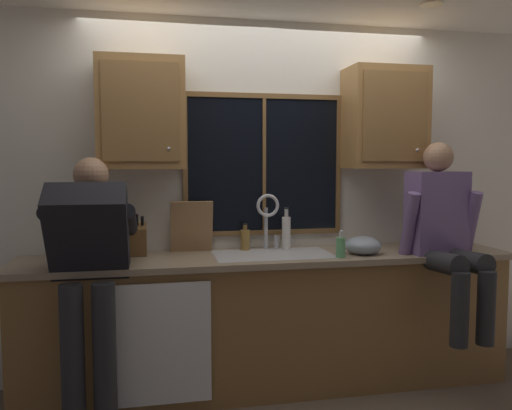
% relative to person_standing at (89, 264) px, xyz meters
% --- Properties ---
extents(back_wall, '(5.67, 0.12, 2.55)m').
position_rel_person_standing_xyz_m(back_wall, '(1.14, 0.68, 0.31)').
color(back_wall, silver).
rests_on(back_wall, floor).
extents(ceiling_downlight_right, '(0.14, 0.14, 0.01)m').
position_rel_person_standing_xyz_m(ceiling_downlight_right, '(2.12, 0.02, 1.58)').
color(ceiling_downlight_right, '#FFEAB2').
extents(window_glass, '(1.10, 0.02, 0.95)m').
position_rel_person_standing_xyz_m(window_glass, '(1.16, 0.61, 0.56)').
color(window_glass, black).
extents(window_frame_top, '(1.17, 0.02, 0.04)m').
position_rel_person_standing_xyz_m(window_frame_top, '(1.16, 0.60, 1.05)').
color(window_frame_top, brown).
extents(window_frame_bottom, '(1.17, 0.02, 0.04)m').
position_rel_person_standing_xyz_m(window_frame_bottom, '(1.16, 0.60, 0.07)').
color(window_frame_bottom, brown).
extents(window_frame_left, '(0.03, 0.02, 0.95)m').
position_rel_person_standing_xyz_m(window_frame_left, '(0.59, 0.60, 0.56)').
color(window_frame_left, brown).
extents(window_frame_right, '(0.03, 0.02, 0.95)m').
position_rel_person_standing_xyz_m(window_frame_right, '(1.73, 0.60, 0.56)').
color(window_frame_right, brown).
extents(window_mullion_center, '(0.02, 0.02, 0.95)m').
position_rel_person_standing_xyz_m(window_mullion_center, '(1.16, 0.60, 0.56)').
color(window_mullion_center, brown).
extents(lower_cabinet_run, '(3.27, 0.58, 0.88)m').
position_rel_person_standing_xyz_m(lower_cabinet_run, '(1.14, 0.33, -0.53)').
color(lower_cabinet_run, olive).
rests_on(lower_cabinet_run, floor).
extents(countertop, '(3.33, 0.62, 0.04)m').
position_rel_person_standing_xyz_m(countertop, '(1.14, 0.31, -0.07)').
color(countertop, gray).
rests_on(countertop, lower_cabinet_run).
extents(dishwasher_front, '(0.60, 0.02, 0.74)m').
position_rel_person_standing_xyz_m(dishwasher_front, '(0.40, 0.01, -0.51)').
color(dishwasher_front, white).
extents(upper_cabinet_left, '(0.56, 0.36, 0.72)m').
position_rel_person_standing_xyz_m(upper_cabinet_left, '(0.30, 0.45, 0.89)').
color(upper_cabinet_left, '#9E703D').
extents(upper_cabinet_right, '(0.56, 0.36, 0.72)m').
position_rel_person_standing_xyz_m(upper_cabinet_right, '(2.02, 0.45, 0.89)').
color(upper_cabinet_right, '#9E703D').
extents(sink, '(0.80, 0.46, 0.21)m').
position_rel_person_standing_xyz_m(sink, '(1.16, 0.32, -0.14)').
color(sink, '#B7B7BC').
rests_on(sink, lower_cabinet_run).
extents(faucet, '(0.18, 0.09, 0.40)m').
position_rel_person_standing_xyz_m(faucet, '(1.17, 0.50, 0.21)').
color(faucet, silver).
rests_on(faucet, countertop).
extents(person_standing, '(0.53, 0.68, 1.57)m').
position_rel_person_standing_xyz_m(person_standing, '(0.00, 0.00, 0.00)').
color(person_standing, '#262628').
rests_on(person_standing, floor).
extents(person_sitting_on_counter, '(0.54, 0.61, 1.26)m').
position_rel_person_standing_xyz_m(person_sitting_on_counter, '(2.27, 0.05, 0.14)').
color(person_sitting_on_counter, '#262628').
rests_on(person_sitting_on_counter, countertop).
extents(knife_block, '(0.12, 0.18, 0.32)m').
position_rel_person_standing_xyz_m(knife_block, '(0.26, 0.43, 0.06)').
color(knife_block, brown).
rests_on(knife_block, countertop).
extents(cutting_board, '(0.29, 0.09, 0.36)m').
position_rel_person_standing_xyz_m(cutting_board, '(0.63, 0.53, 0.13)').
color(cutting_board, '#997047').
rests_on(cutting_board, countertop).
extents(mixing_bowl, '(0.25, 0.25, 0.13)m').
position_rel_person_standing_xyz_m(mixing_bowl, '(1.77, 0.22, 0.01)').
color(mixing_bowl, '#8C99A8').
rests_on(mixing_bowl, countertop).
extents(soap_dispenser, '(0.06, 0.07, 0.19)m').
position_rel_person_standing_xyz_m(soap_dispenser, '(1.57, 0.12, 0.03)').
color(soap_dispenser, '#59A566').
rests_on(soap_dispenser, countertop).
extents(bottle_green_glass, '(0.06, 0.06, 0.30)m').
position_rel_person_standing_xyz_m(bottle_green_glass, '(1.30, 0.50, 0.08)').
color(bottle_green_glass, silver).
rests_on(bottle_green_glass, countertop).
extents(bottle_tall_clear, '(0.07, 0.07, 0.19)m').
position_rel_person_standing_xyz_m(bottle_tall_clear, '(1.00, 0.53, 0.03)').
color(bottle_tall_clear, olive).
rests_on(bottle_tall_clear, countertop).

